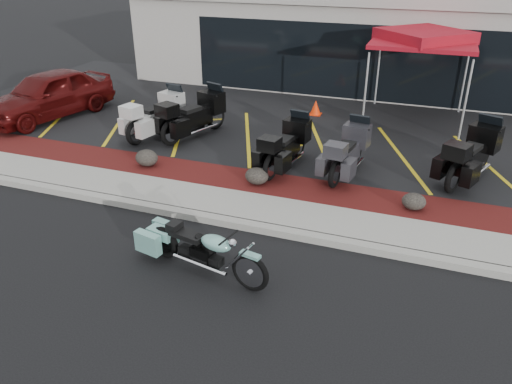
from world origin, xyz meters
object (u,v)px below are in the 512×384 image
at_px(hero_cruiser, 250,267).
at_px(traffic_cone, 316,107).
at_px(parked_car, 48,94).
at_px(popup_canopy, 424,39).
at_px(touring_white, 175,106).

height_order(hero_cruiser, traffic_cone, hero_cruiser).
xyz_separation_m(hero_cruiser, parked_car, (-9.29, 6.18, 0.43)).
distance_m(parked_car, popup_canopy, 11.93).
bearing_deg(traffic_cone, touring_white, -143.14).
bearing_deg(hero_cruiser, traffic_cone, 109.25).
distance_m(touring_white, parked_car, 4.41).
relative_size(hero_cruiser, touring_white, 1.13).
bearing_deg(traffic_cone, parked_car, -158.48).
xyz_separation_m(touring_white, popup_canopy, (6.80, 3.30, 1.85)).
height_order(hero_cruiser, touring_white, touring_white).
height_order(touring_white, popup_canopy, popup_canopy).
bearing_deg(touring_white, popup_canopy, -51.53).
xyz_separation_m(touring_white, traffic_cone, (3.70, 2.78, -0.45)).
bearing_deg(hero_cruiser, popup_canopy, 91.13).
relative_size(traffic_cone, popup_canopy, 0.14).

